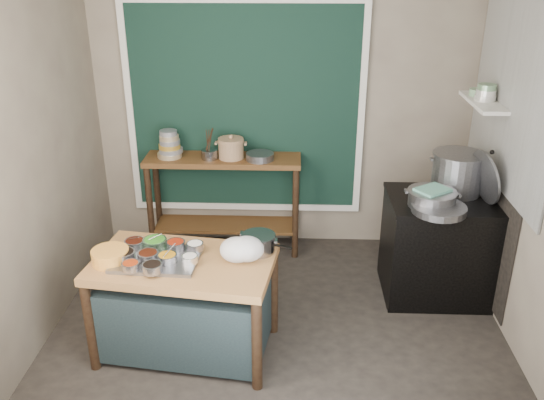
{
  "coord_description": "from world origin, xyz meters",
  "views": [
    {
      "loc": [
        0.11,
        -3.75,
        2.75
      ],
      "look_at": [
        -0.05,
        0.25,
        0.98
      ],
      "focal_mm": 38.0,
      "sensor_mm": 36.0,
      "label": 1
    }
  ],
  "objects_px": {
    "back_counter": "(224,204)",
    "utensil_cup": "(209,154)",
    "ceramic_crock": "(231,149)",
    "condiment_tray": "(157,259)",
    "prep_table": "(186,306)",
    "stove_block": "(440,248)",
    "yellow_basin": "(110,256)",
    "steamer": "(432,198)",
    "saucepan": "(259,243)",
    "stock_pot": "(457,173)"
  },
  "relations": [
    {
      "from": "back_counter",
      "to": "utensil_cup",
      "type": "relative_size",
      "value": 9.79
    },
    {
      "from": "back_counter",
      "to": "utensil_cup",
      "type": "distance_m",
      "value": 0.53
    },
    {
      "from": "back_counter",
      "to": "utensil_cup",
      "type": "bearing_deg",
      "value": -156.27
    },
    {
      "from": "saucepan",
      "to": "utensil_cup",
      "type": "height_order",
      "value": "utensil_cup"
    },
    {
      "from": "prep_table",
      "to": "yellow_basin",
      "type": "bearing_deg",
      "value": -166.99
    },
    {
      "from": "utensil_cup",
      "to": "steamer",
      "type": "relative_size",
      "value": 0.38
    },
    {
      "from": "yellow_basin",
      "to": "ceramic_crock",
      "type": "height_order",
      "value": "ceramic_crock"
    },
    {
      "from": "prep_table",
      "to": "back_counter",
      "type": "bearing_deg",
      "value": 93.99
    },
    {
      "from": "stove_block",
      "to": "stock_pot",
      "type": "xyz_separation_m",
      "value": [
        0.1,
        0.14,
        0.62
      ]
    },
    {
      "from": "saucepan",
      "to": "stove_block",
      "type": "bearing_deg",
      "value": 47.18
    },
    {
      "from": "ceramic_crock",
      "to": "utensil_cup",
      "type": "bearing_deg",
      "value": -170.51
    },
    {
      "from": "yellow_basin",
      "to": "steamer",
      "type": "bearing_deg",
      "value": 17.91
    },
    {
      "from": "stove_block",
      "to": "yellow_basin",
      "type": "xyz_separation_m",
      "value": [
        -2.49,
        -0.9,
        0.37
      ]
    },
    {
      "from": "yellow_basin",
      "to": "utensil_cup",
      "type": "xyz_separation_m",
      "value": [
        0.47,
        1.58,
        0.2
      ]
    },
    {
      "from": "stove_block",
      "to": "condiment_tray",
      "type": "xyz_separation_m",
      "value": [
        -2.18,
        -0.86,
        0.34
      ]
    },
    {
      "from": "saucepan",
      "to": "prep_table",
      "type": "bearing_deg",
      "value": -142.3
    },
    {
      "from": "prep_table",
      "to": "steamer",
      "type": "distance_m",
      "value": 2.05
    },
    {
      "from": "prep_table",
      "to": "stove_block",
      "type": "xyz_separation_m",
      "value": [
        2.0,
        0.85,
        0.05
      ]
    },
    {
      "from": "prep_table",
      "to": "back_counter",
      "type": "distance_m",
      "value": 1.59
    },
    {
      "from": "utensil_cup",
      "to": "steamer",
      "type": "xyz_separation_m",
      "value": [
        1.86,
        -0.82,
        -0.05
      ]
    },
    {
      "from": "back_counter",
      "to": "stock_pot",
      "type": "relative_size",
      "value": 3.33
    },
    {
      "from": "yellow_basin",
      "to": "saucepan",
      "type": "relative_size",
      "value": 1.03
    },
    {
      "from": "condiment_tray",
      "to": "yellow_basin",
      "type": "distance_m",
      "value": 0.31
    },
    {
      "from": "saucepan",
      "to": "steamer",
      "type": "height_order",
      "value": "steamer"
    },
    {
      "from": "condiment_tray",
      "to": "steamer",
      "type": "relative_size",
      "value": 1.48
    },
    {
      "from": "prep_table",
      "to": "utensil_cup",
      "type": "distance_m",
      "value": 1.65
    },
    {
      "from": "prep_table",
      "to": "steamer",
      "type": "xyz_separation_m",
      "value": [
        1.84,
        0.71,
        0.57
      ]
    },
    {
      "from": "saucepan",
      "to": "stock_pot",
      "type": "distance_m",
      "value": 1.8
    },
    {
      "from": "ceramic_crock",
      "to": "stock_pot",
      "type": "bearing_deg",
      "value": -16.62
    },
    {
      "from": "prep_table",
      "to": "stove_block",
      "type": "distance_m",
      "value": 2.17
    },
    {
      "from": "prep_table",
      "to": "back_counter",
      "type": "height_order",
      "value": "back_counter"
    },
    {
      "from": "stove_block",
      "to": "condiment_tray",
      "type": "relative_size",
      "value": 1.56
    },
    {
      "from": "back_counter",
      "to": "steamer",
      "type": "bearing_deg",
      "value": -26.6
    },
    {
      "from": "back_counter",
      "to": "yellow_basin",
      "type": "relative_size",
      "value": 5.67
    },
    {
      "from": "yellow_basin",
      "to": "back_counter",
      "type": "bearing_deg",
      "value": 70.14
    },
    {
      "from": "utensil_cup",
      "to": "stock_pot",
      "type": "bearing_deg",
      "value": -14.3
    },
    {
      "from": "ceramic_crock",
      "to": "back_counter",
      "type": "bearing_deg",
      "value": 167.83
    },
    {
      "from": "saucepan",
      "to": "back_counter",
      "type": "bearing_deg",
      "value": 128.17
    },
    {
      "from": "back_counter",
      "to": "yellow_basin",
      "type": "distance_m",
      "value": 1.76
    },
    {
      "from": "saucepan",
      "to": "steamer",
      "type": "bearing_deg",
      "value": 44.71
    },
    {
      "from": "condiment_tray",
      "to": "utensil_cup",
      "type": "xyz_separation_m",
      "value": [
        0.16,
        1.54,
        0.23
      ]
    },
    {
      "from": "ceramic_crock",
      "to": "condiment_tray",
      "type": "bearing_deg",
      "value": -102.88
    },
    {
      "from": "condiment_tray",
      "to": "ceramic_crock",
      "type": "bearing_deg",
      "value": 77.12
    },
    {
      "from": "saucepan",
      "to": "ceramic_crock",
      "type": "xyz_separation_m",
      "value": [
        -0.34,
        1.41,
        0.22
      ]
    },
    {
      "from": "yellow_basin",
      "to": "stock_pot",
      "type": "relative_size",
      "value": 0.59
    },
    {
      "from": "stove_block",
      "to": "saucepan",
      "type": "relative_size",
      "value": 3.64
    },
    {
      "from": "back_counter",
      "to": "prep_table",
      "type": "bearing_deg",
      "value": -93.62
    },
    {
      "from": "saucepan",
      "to": "utensil_cup",
      "type": "xyz_separation_m",
      "value": [
        -0.54,
        1.38,
        0.18
      ]
    },
    {
      "from": "saucepan",
      "to": "ceramic_crock",
      "type": "height_order",
      "value": "ceramic_crock"
    },
    {
      "from": "yellow_basin",
      "to": "ceramic_crock",
      "type": "distance_m",
      "value": 1.76
    }
  ]
}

